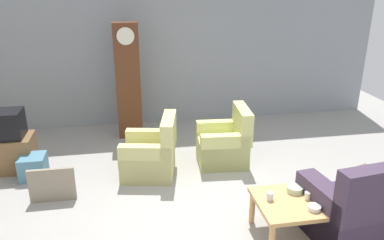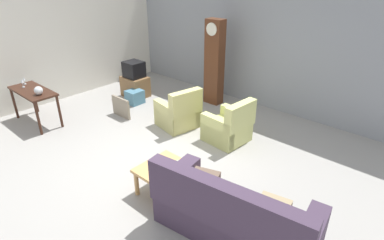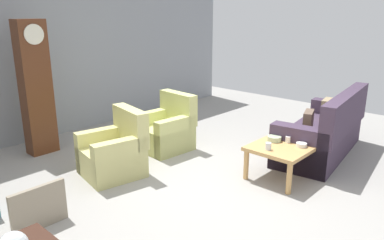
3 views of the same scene
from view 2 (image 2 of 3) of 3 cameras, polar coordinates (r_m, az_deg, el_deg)
The scene contains 20 objects.
ground_plane at distance 5.87m, azimuth -6.34°, elevation -7.46°, with size 10.40×10.40×0.00m, color #999691.
garage_door_wall at distance 7.91m, azimuth 13.17°, elevation 13.67°, with size 8.40×0.16×3.20m, color gray.
pegboard_wall_left at distance 8.87m, azimuth -23.94°, elevation 12.41°, with size 0.12×6.40×2.88m, color silver.
couch_floral at distance 4.25m, azimuth 7.46°, elevation -16.98°, with size 2.20×1.15×1.04m.
armchair_olive_near at distance 6.91m, azimuth -2.41°, elevation 1.12°, with size 0.92×0.90×0.92m.
armchair_olive_far at distance 6.37m, azimuth 6.67°, elevation -1.37°, with size 0.85×0.82×0.92m.
coffee_table_wood at distance 4.84m, azimuth -3.96°, elevation -9.89°, with size 0.96×0.76×0.47m.
console_table_dark at distance 7.78m, azimuth -26.83°, elevation 4.06°, with size 1.30×0.56×0.78m.
grandfather_clock at distance 7.94m, azimuth 4.07°, elevation 10.33°, with size 0.44×0.30×2.12m.
tv_stand_cabinet at distance 8.73m, azimuth -10.24°, elevation 6.00°, with size 0.68×0.52×0.54m, color brown.
tv_crt at distance 8.57m, azimuth -10.50°, elevation 9.02°, with size 0.48×0.44×0.42m, color black.
framed_picture_leaning at distance 7.58m, azimuth -12.76°, elevation 2.27°, with size 0.60×0.05×0.48m, color gray.
storage_box_blue at distance 8.29m, azimuth -10.35°, elevation 4.16°, with size 0.37×0.39×0.35m, color teal.
glass_dome_cloche at distance 7.38m, azimuth -26.09°, elevation 4.82°, with size 0.18×0.18×0.18m, color silver.
cup_white_porcelain at distance 4.71m, azimuth -3.03°, elevation -9.28°, with size 0.07×0.07×0.09m, color white.
cup_blue_rimmed at distance 5.00m, azimuth -6.10°, elevation -7.04°, with size 0.08×0.08×0.10m, color silver.
bowl_white_stacked at distance 4.62m, azimuth -5.16°, elevation -10.49°, with size 0.14×0.14×0.05m, color white.
bowl_shallow_green at distance 4.86m, azimuth -2.23°, elevation -8.15°, with size 0.19×0.19×0.07m, color #B2C69E.
wine_glass_tall at distance 8.17m, azimuth -28.18°, elevation 6.47°, with size 0.06×0.06×0.17m.
wine_glass_mid at distance 7.96m, azimuth -28.43°, elevation 6.10°, with size 0.07×0.07×0.20m.
Camera 2 is at (3.70, -3.19, 3.26)m, focal length 29.40 mm.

